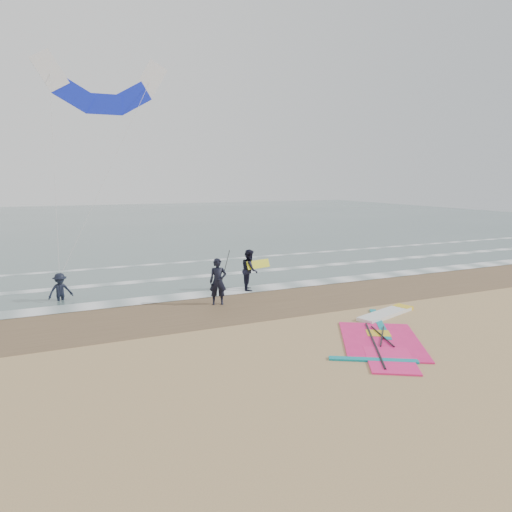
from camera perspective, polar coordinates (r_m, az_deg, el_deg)
name	(u,v)px	position (r m, az deg, el deg)	size (l,w,h in m)	color
ground	(329,351)	(14.39, 9.17, -11.67)	(120.00, 120.00, 0.00)	tan
sea_water	(118,221)	(59.87, -16.82, 4.18)	(120.00, 80.00, 0.02)	#47605E
wet_sand_band	(251,303)	(19.42, -0.58, -5.91)	(120.00, 5.00, 0.01)	brown
foam_waterline	(217,281)	(23.43, -4.91, -3.18)	(120.00, 9.15, 0.02)	white
windsurf_rig	(384,332)	(16.32, 15.73, -9.18)	(5.97, 5.65, 0.14)	white
person_standing	(218,282)	(19.07, -4.77, -3.21)	(0.71, 0.47, 1.96)	black
person_walking	(250,270)	(21.49, -0.80, -1.74)	(0.94, 0.74, 1.94)	black
person_wading	(60,283)	(21.26, -23.31, -3.15)	(1.02, 0.59, 1.58)	black
held_pole	(225,270)	(19.08, -3.94, -1.79)	(0.17, 0.86, 1.82)	black
carried_kiteboard	(258,264)	(21.51, 0.28, -1.03)	(1.30, 0.51, 0.39)	yellow
surf_kite	(103,90)	(24.03, -18.58, 19.07)	(6.19, 2.82, 9.96)	white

